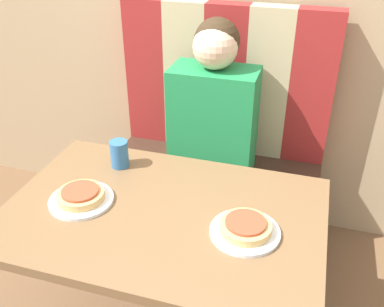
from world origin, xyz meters
TOP-DOWN VIEW (x-y plane):
  - booth_seat at (0.00, 0.68)m, footprint 1.03×0.57m
  - booth_backrest at (-0.00, 0.92)m, footprint 1.03×0.09m
  - dining_table at (0.00, 0.00)m, footprint 1.06×0.70m
  - person at (0.00, 0.69)m, footprint 0.39×0.23m
  - plate_left at (-0.28, -0.03)m, footprint 0.22×0.22m
  - plate_right at (0.28, -0.03)m, footprint 0.22×0.22m
  - pizza_left at (-0.28, -0.03)m, footprint 0.16×0.16m
  - pizza_right at (0.28, -0.03)m, footprint 0.16×0.16m
  - drinking_cup at (-0.25, 0.22)m, footprint 0.07×0.07m

SIDE VIEW (x-z plane):
  - booth_seat at x=0.00m, z-range 0.00..0.47m
  - dining_table at x=0.00m, z-range 0.27..0.99m
  - plate_left at x=-0.28m, z-range 0.72..0.73m
  - plate_right at x=0.28m, z-range 0.72..0.73m
  - pizza_left at x=-0.28m, z-range 0.73..0.77m
  - pizza_right at x=0.28m, z-range 0.73..0.77m
  - drinking_cup at x=-0.25m, z-range 0.72..0.83m
  - person at x=0.00m, z-range 0.45..1.18m
  - booth_backrest at x=0.00m, z-range 0.47..1.21m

